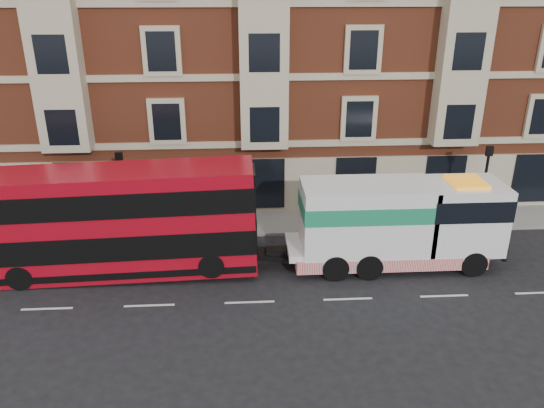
{
  "coord_description": "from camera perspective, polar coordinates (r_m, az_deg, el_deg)",
  "views": [
    {
      "loc": [
        -0.16,
        -18.18,
        11.86
      ],
      "look_at": [
        1.14,
        4.0,
        2.6
      ],
      "focal_mm": 35.0,
      "sensor_mm": 36.0,
      "label": 1
    }
  ],
  "objects": [
    {
      "name": "tow_truck",
      "position": [
        24.07,
        13.06,
        -1.97
      ],
      "size": [
        9.43,
        2.79,
        3.93
      ],
      "color": "white",
      "rests_on": "ground"
    },
    {
      "name": "double_decker_bus",
      "position": [
        23.57,
        -16.28,
        -1.68
      ],
      "size": [
        11.78,
        2.7,
        4.77
      ],
      "color": "#A20917",
      "rests_on": "ground"
    },
    {
      "name": "lamp_post_west",
      "position": [
        26.7,
        -15.77,
        1.61
      ],
      "size": [
        0.35,
        0.15,
        4.35
      ],
      "color": "black",
      "rests_on": "sidewalk"
    },
    {
      "name": "victorian_terrace",
      "position": [
        33.24,
        -2.34,
        19.5
      ],
      "size": [
        45.0,
        12.0,
        20.4
      ],
      "color": "brown",
      "rests_on": "ground"
    },
    {
      "name": "lamp_post_east",
      "position": [
        28.75,
        21.9,
        2.31
      ],
      "size": [
        0.35,
        0.15,
        4.35
      ],
      "color": "black",
      "rests_on": "sidewalk"
    },
    {
      "name": "ground",
      "position": [
        21.71,
        -2.43,
        -10.52
      ],
      "size": [
        120.0,
        120.0,
        0.0
      ],
      "primitive_type": "plane",
      "color": "black",
      "rests_on": "ground"
    },
    {
      "name": "sidewalk",
      "position": [
        28.26,
        -2.72,
        -2.06
      ],
      "size": [
        90.0,
        3.0,
        0.15
      ],
      "primitive_type": "cube",
      "color": "slate",
      "rests_on": "ground"
    }
  ]
}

